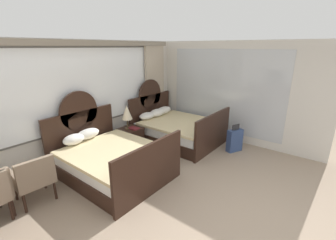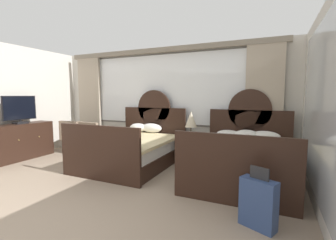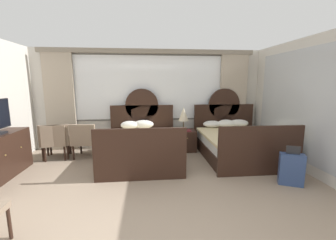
{
  "view_description": "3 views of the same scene",
  "coord_description": "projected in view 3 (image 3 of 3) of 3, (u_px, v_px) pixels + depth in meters",
  "views": [
    {
      "loc": [
        -2.84,
        -0.64,
        2.55
      ],
      "look_at": [
        0.82,
        2.23,
        1.06
      ],
      "focal_mm": 24.68,
      "sensor_mm": 36.0,
      "label": 1
    },
    {
      "loc": [
        2.54,
        -1.38,
        1.51
      ],
      "look_at": [
        0.71,
        2.7,
        1.04
      ],
      "focal_mm": 25.07,
      "sensor_mm": 36.0,
      "label": 2
    },
    {
      "loc": [
        -0.1,
        -2.07,
        1.79
      ],
      "look_at": [
        0.35,
        2.47,
        1.02
      ],
      "focal_mm": 23.42,
      "sensor_mm": 36.0,
      "label": 3
    }
  ],
  "objects": [
    {
      "name": "wall_back_window",
      "position": [
        150.0,
        96.0,
        6.07
      ],
      "size": [
        6.18,
        0.22,
        2.7
      ],
      "color": "beige",
      "rests_on": "ground_plane"
    },
    {
      "name": "wall_right_mirror",
      "position": [
        317.0,
        107.0,
        4.14
      ],
      "size": [
        0.08,
        4.65,
        2.7
      ],
      "color": "beige",
      "rests_on": "ground_plane"
    },
    {
      "name": "bed_near_window",
      "position": [
        142.0,
        146.0,
        5.1
      ],
      "size": [
        1.7,
        2.16,
        1.64
      ],
      "color": "black",
      "rests_on": "ground_plane"
    },
    {
      "name": "bed_near_mirror",
      "position": [
        237.0,
        143.0,
        5.34
      ],
      "size": [
        1.7,
        2.16,
        1.64
      ],
      "color": "black",
      "rests_on": "ground_plane"
    },
    {
      "name": "nightstand_between_beds",
      "position": [
        186.0,
        140.0,
        5.86
      ],
      "size": [
        0.51,
        0.53,
        0.55
      ],
      "color": "black",
      "rests_on": "ground_plane"
    },
    {
      "name": "table_lamp_on_nightstand",
      "position": [
        184.0,
        114.0,
        5.78
      ],
      "size": [
        0.27,
        0.27,
        0.61
      ],
      "color": "brown",
      "rests_on": "nightstand_between_beds"
    },
    {
      "name": "book_on_nightstand",
      "position": [
        187.0,
        130.0,
        5.72
      ],
      "size": [
        0.18,
        0.26,
        0.03
      ],
      "color": "maroon",
      "rests_on": "nightstand_between_beds"
    },
    {
      "name": "armchair_by_window_left",
      "position": [
        85.0,
        138.0,
        5.25
      ],
      "size": [
        0.62,
        0.62,
        0.85
      ],
      "color": "#84705B",
      "rests_on": "ground_plane"
    },
    {
      "name": "armchair_by_window_centre",
      "position": [
        55.0,
        139.0,
        5.19
      ],
      "size": [
        0.6,
        0.6,
        0.85
      ],
      "color": "#84705B",
      "rests_on": "ground_plane"
    },
    {
      "name": "armchair_by_window_right",
      "position": [
        56.0,
        139.0,
        5.19
      ],
      "size": [
        0.71,
        0.71,
        0.85
      ],
      "color": "#84705B",
      "rests_on": "ground_plane"
    },
    {
      "name": "suitcase_on_floor",
      "position": [
        291.0,
        169.0,
        3.86
      ],
      "size": [
        0.43,
        0.32,
        0.71
      ],
      "color": "navy",
      "rests_on": "ground_plane"
    }
  ]
}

